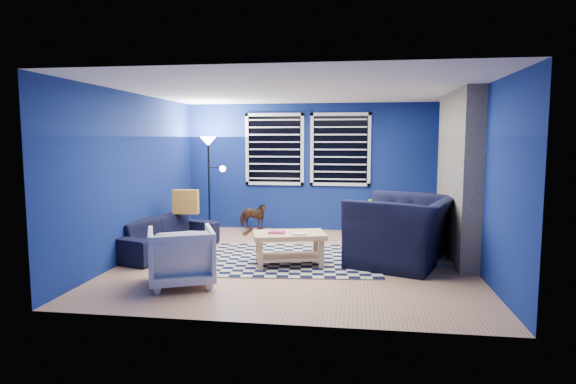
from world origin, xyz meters
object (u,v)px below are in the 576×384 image
at_px(sofa, 167,236).
at_px(armchair_bent, 181,256).
at_px(tv, 445,162).
at_px(armchair_big, 402,231).
at_px(cabinet, 377,219).
at_px(rocking_horse, 253,216).
at_px(coffee_table, 289,242).
at_px(floor_lamp, 209,154).

bearing_deg(sofa, armchair_bent, -135.39).
xyz_separation_m(tv, armchair_big, (-0.91, -1.98, -0.91)).
relative_size(armchair_bent, cabinet, 1.05).
height_order(tv, rocking_horse, tv).
xyz_separation_m(sofa, rocking_horse, (1.00, 1.82, 0.05)).
bearing_deg(rocking_horse, coffee_table, -143.46).
xyz_separation_m(rocking_horse, coffee_table, (1.03, -2.34, 0.02)).
distance_m(armchair_bent, floor_lamp, 3.61).
distance_m(tv, floor_lamp, 4.38).
distance_m(armchair_big, coffee_table, 1.65).
bearing_deg(coffee_table, cabinet, 62.55).
bearing_deg(cabinet, floor_lamp, 170.44).
height_order(sofa, armchair_bent, armchair_bent).
distance_m(armchair_bent, rocking_horse, 3.41).
height_order(armchair_big, rocking_horse, armchair_big).
bearing_deg(coffee_table, armchair_big, 12.35).
height_order(armchair_big, floor_lamp, floor_lamp).
relative_size(tv, sofa, 0.52).
xyz_separation_m(armchair_big, floor_lamp, (-3.46, 1.94, 1.03)).
relative_size(sofa, rocking_horse, 3.16).
distance_m(coffee_table, floor_lamp, 3.17).
relative_size(sofa, armchair_bent, 2.41).
height_order(tv, armchair_bent, tv).
distance_m(tv, coffee_table, 3.59).
bearing_deg(tv, armchair_big, -114.76).
distance_m(tv, rocking_horse, 3.71).
xyz_separation_m(armchair_bent, coffee_table, (1.20, 1.07, -0.02)).
bearing_deg(tv, floor_lamp, -179.48).
height_order(armchair_big, cabinet, armchair_big).
relative_size(armchair_big, coffee_table, 1.34).
xyz_separation_m(armchair_bent, rocking_horse, (0.17, 3.40, -0.04)).
bearing_deg(tv, sofa, -158.26).
height_order(armchair_bent, rocking_horse, armchair_bent).
bearing_deg(armchair_bent, cabinet, -148.36).
distance_m(rocking_horse, floor_lamp, 1.45).
height_order(armchair_bent, coffee_table, armchair_bent).
bearing_deg(cabinet, armchair_big, -98.02).
distance_m(armchair_big, armchair_bent, 3.14).
relative_size(sofa, coffee_table, 1.71).
bearing_deg(rocking_horse, armchair_bent, -170.08).
relative_size(coffee_table, floor_lamp, 0.61).
height_order(rocking_horse, floor_lamp, floor_lamp).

